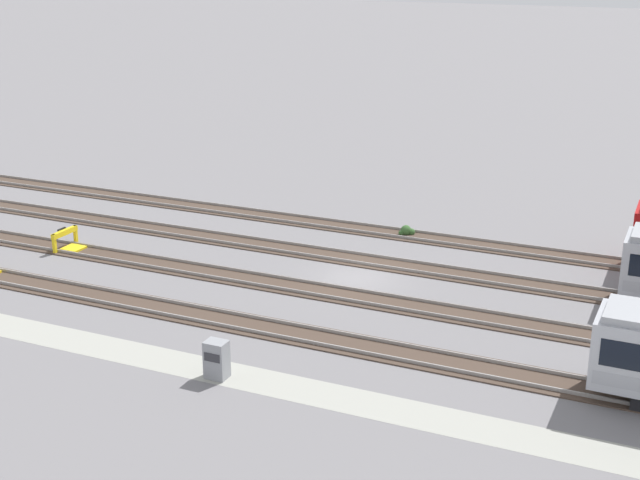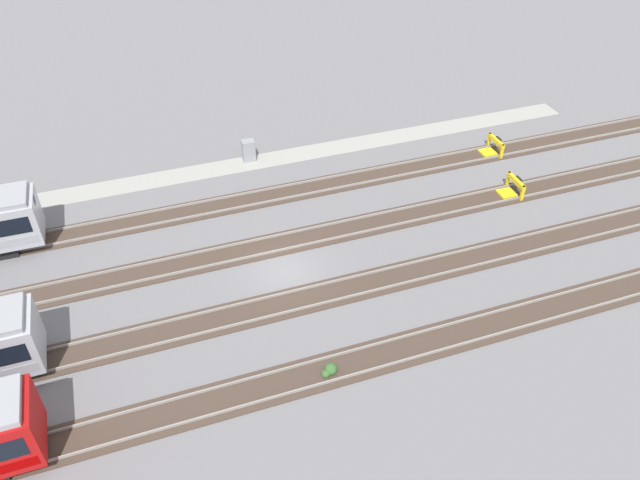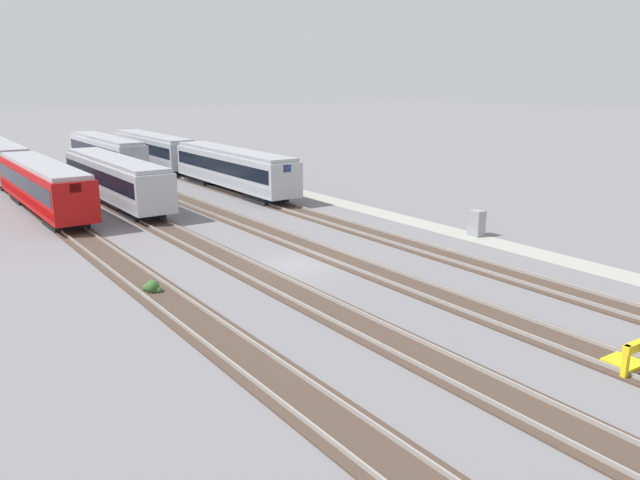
# 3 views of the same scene
# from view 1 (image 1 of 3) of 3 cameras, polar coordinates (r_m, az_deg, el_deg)

# --- Properties ---
(ground_plane) EXTENTS (400.00, 400.00, 0.00)m
(ground_plane) POSITION_cam_1_polar(r_m,az_deg,el_deg) (46.82, 2.39, -2.43)
(ground_plane) COLOR slate
(service_walkway) EXTENTS (54.00, 2.00, 0.01)m
(service_walkway) POSITION_cam_1_polar(r_m,az_deg,el_deg) (36.70, -4.79, -8.78)
(service_walkway) COLOR #9E9E93
(service_walkway) RESTS_ON ground
(rail_track_nearest) EXTENTS (90.00, 2.24, 0.21)m
(rail_track_nearest) POSITION_cam_1_polar(r_m,az_deg,el_deg) (40.34, -1.66, -5.98)
(rail_track_nearest) COLOR #47382D
(rail_track_nearest) RESTS_ON ground
(rail_track_near_inner) EXTENTS (90.00, 2.24, 0.21)m
(rail_track_near_inner) POSITION_cam_1_polar(r_m,az_deg,el_deg) (44.61, 1.17, -3.46)
(rail_track_near_inner) COLOR #47382D
(rail_track_near_inner) RESTS_ON ground
(rail_track_middle) EXTENTS (90.00, 2.24, 0.21)m
(rail_track_middle) POSITION_cam_1_polar(r_m,az_deg,el_deg) (49.04, 3.49, -1.39)
(rail_track_middle) COLOR #47382D
(rail_track_middle) RESTS_ON ground
(rail_track_far_inner) EXTENTS (90.00, 2.24, 0.21)m
(rail_track_far_inner) POSITION_cam_1_polar(r_m,az_deg,el_deg) (53.59, 5.42, 0.34)
(rail_track_far_inner) COLOR #47382D
(rail_track_far_inner) RESTS_ON ground
(bumper_stop_near_inner_track) EXTENTS (1.36, 2.01, 1.22)m
(bumper_stop_near_inner_track) POSITION_cam_1_polar(r_m,az_deg,el_deg) (52.78, -15.79, -0.06)
(bumper_stop_near_inner_track) COLOR yellow
(bumper_stop_near_inner_track) RESTS_ON ground
(electrical_cabinet) EXTENTS (0.90, 0.73, 1.60)m
(electrical_cabinet) POSITION_cam_1_polar(r_m,az_deg,el_deg) (36.49, -6.63, -7.60)
(electrical_cabinet) COLOR gray
(electrical_cabinet) RESTS_ON ground
(weed_clump) EXTENTS (0.92, 0.70, 0.64)m
(weed_clump) POSITION_cam_1_polar(r_m,az_deg,el_deg) (53.64, 5.56, 0.58)
(weed_clump) COLOR #38602D
(weed_clump) RESTS_ON ground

